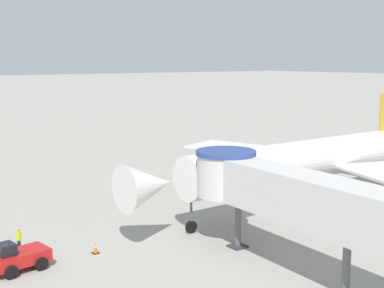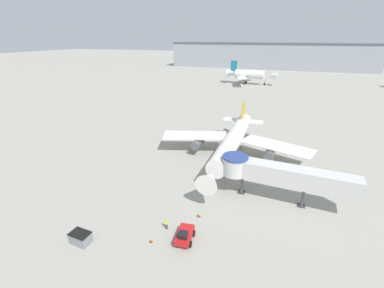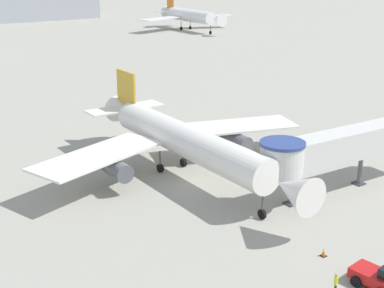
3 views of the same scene
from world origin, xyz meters
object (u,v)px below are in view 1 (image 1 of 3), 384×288
at_px(jet_bridge, 292,195).
at_px(traffic_cone_near_nose, 95,248).
at_px(pushback_tug_red, 17,257).
at_px(main_airplane, 308,161).
at_px(ground_crew_marshaller, 19,238).

xyz_separation_m(jet_bridge, traffic_cone_near_nose, (-9.67, -7.84, -4.34)).
distance_m(jet_bridge, pushback_tug_red, 16.67).
bearing_deg(jet_bridge, pushback_tug_red, -124.13).
height_order(main_airplane, ground_crew_marshaller, main_airplane).
bearing_deg(jet_bridge, ground_crew_marshaller, -134.24).
bearing_deg(main_airplane, pushback_tug_red, -91.30).
relative_size(pushback_tug_red, ground_crew_marshaller, 2.22).
relative_size(jet_bridge, pushback_tug_red, 5.42).
height_order(main_airplane, traffic_cone_near_nose, main_airplane).
xyz_separation_m(jet_bridge, ground_crew_marshaller, (-12.89, -11.70, -3.75)).
bearing_deg(ground_crew_marshaller, main_airplane, -120.57).
height_order(jet_bridge, traffic_cone_near_nose, jet_bridge).
distance_m(main_airplane, pushback_tug_red, 25.06).
distance_m(main_airplane, ground_crew_marshaller, 24.20).
bearing_deg(pushback_tug_red, ground_crew_marshaller, 152.68).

